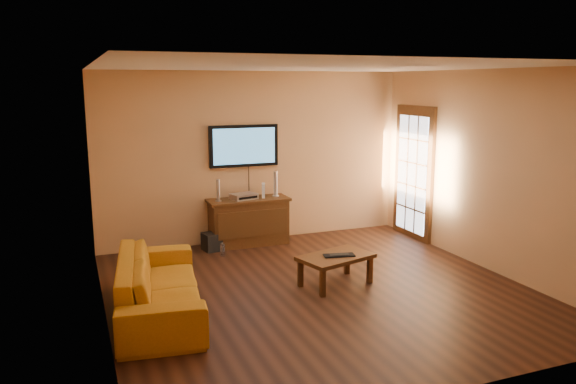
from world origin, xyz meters
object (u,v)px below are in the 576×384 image
television (244,146)px  speaker_left (218,191)px  sofa (159,275)px  media_console (249,221)px  speaker_right (276,185)px  game_console (263,190)px  keyboard (339,255)px  subwoofer (212,242)px  bottle (222,250)px  av_receiver (244,196)px  coffee_table (336,260)px

television → speaker_left: bearing=-154.9°
sofa → speaker_left: (1.25, 2.18, 0.46)m
media_console → speaker_left: size_ratio=3.75×
sofa → speaker_right: bearing=-37.2°
game_console → keyboard: size_ratio=0.55×
speaker_right → game_console: size_ratio=1.80×
speaker_left → speaker_right: size_ratio=0.84×
subwoofer → keyboard: bearing=-72.7°
speaker_left → speaker_right: speaker_right is taller
speaker_right → bottle: speaker_right is taller
speaker_left → av_receiver: size_ratio=0.89×
media_console → keyboard: 2.23m
television → game_console: bearing=-37.3°
sofa → speaker_left: 2.55m
speaker_left → av_receiver: 0.43m
speaker_right → subwoofer: 1.35m
coffee_table → speaker_left: 2.38m
game_console → coffee_table: bearing=-64.8°
sofa → keyboard: bearing=-81.9°
media_console → keyboard: media_console is taller
speaker_left → bottle: 0.91m
media_console → av_receiver: size_ratio=3.35×
av_receiver → game_console: bearing=-12.5°
speaker_right → keyboard: bearing=-89.1°
bottle → keyboard: (1.05, -1.72, 0.30)m
coffee_table → speaker_left: (-0.96, 2.11, 0.56)m
coffee_table → keyboard: (0.03, -0.04, 0.07)m
speaker_left → subwoofer: bearing=-146.7°
television → av_receiver: size_ratio=2.92×
speaker_right → av_receiver: size_ratio=1.06×
sofa → av_receiver: (1.66, 2.21, 0.35)m
speaker_right → av_receiver: speaker_right is taller
coffee_table → av_receiver: av_receiver is taller
television → subwoofer: bearing=-153.1°
sofa → speaker_right: size_ratio=5.44×
sofa → speaker_right: speaker_right is taller
keyboard → game_console: bearing=96.4°
keyboard → sofa: bearing=-179.3°
media_console → speaker_right: bearing=3.7°
media_console → television: size_ratio=1.15×
game_console → subwoofer: 1.13m
media_console → game_console: 0.54m
bottle → television: bearing=50.0°
coffee_table → game_console: size_ratio=4.55×
media_console → game_console: (0.25, 0.01, 0.48)m
coffee_table → sofa: bearing=-178.2°
sofa → game_console: 3.00m
bottle → keyboard: 2.04m
coffee_table → av_receiver: size_ratio=2.69×
av_receiver → bottle: (-0.48, -0.46, -0.68)m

